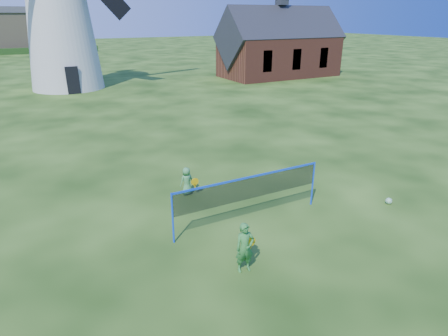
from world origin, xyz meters
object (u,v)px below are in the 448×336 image
Objects in this scene: windmill at (58,11)px; player_boy at (187,181)px; play_ball at (389,201)px; badminton_net at (250,189)px; player_girl at (245,248)px; chapel at (280,47)px.

windmill is 17.32× the size of player_boy.
windmill reaches higher than play_ball.
player_boy is (-0.91, 2.76, -0.63)m from badminton_net.
play_ball is (6.47, -29.04, -6.26)m from windmill.
player_girl is at bearing 76.87° from player_boy.
chapel is 2.49× the size of badminton_net.
badminton_net is 4.94× the size of player_boy.
badminton_net reaches higher than player_girl.
badminton_net is at bearing -86.72° from windmill.
player_girl is 6.05× the size of play_ball.
chapel is at bearing 52.60° from badminton_net.
badminton_net is at bearing 64.73° from player_girl.
chapel is 34.25m from player_girl.
player_girl is (-1.39, -2.04, -0.47)m from badminton_net.
player_boy reaches higher than play_ball.
player_girl is (-20.65, -27.23, -2.33)m from chapel.
windmill is at bearing 93.28° from badminton_net.
player_girl reaches higher than play_ball.
player_girl is (0.20, -29.85, -5.70)m from windmill.
chapel is at bearing -139.42° from player_boy.
play_ball is at bearing 138.01° from player_boy.
badminton_net is 2.97m from player_boy.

